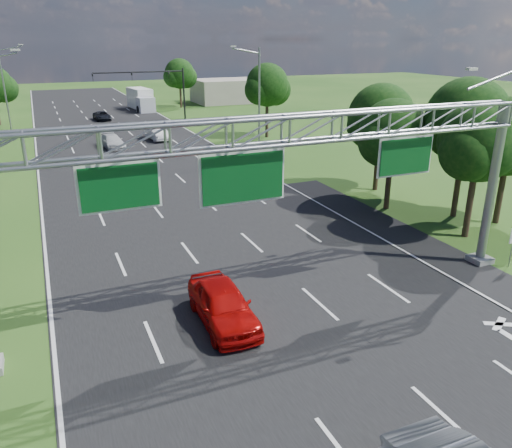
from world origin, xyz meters
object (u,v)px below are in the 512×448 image
sign_gantry (287,146)px  red_coupe (223,304)px  traffic_signal (158,83)px  box_truck (141,100)px

sign_gantry → red_coupe: 6.70m
traffic_signal → box_truck: bearing=90.4°
sign_gantry → box_truck: size_ratio=2.62×
sign_gantry → red_coupe: size_ratio=4.86×
box_truck → sign_gantry: bearing=-102.7°
red_coupe → box_truck: bearing=82.7°
traffic_signal → red_coupe: bearing=-100.6°
sign_gantry → red_coupe: bearing=-174.9°
traffic_signal → red_coupe: 54.36m
red_coupe → box_truck: (9.89, 66.03, 0.76)m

